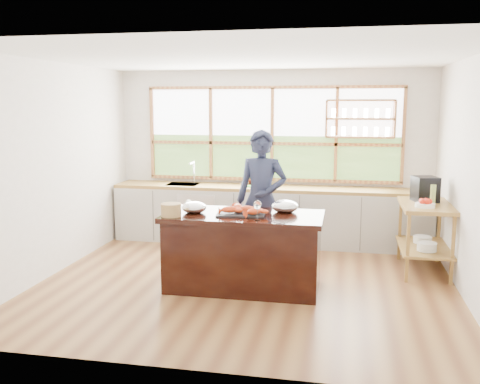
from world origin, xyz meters
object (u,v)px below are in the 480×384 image
(island, at_px, (243,251))
(cook, at_px, (262,200))
(espresso_machine, at_px, (425,189))
(wicker_basket, at_px, (171,210))

(island, relative_size, cook, 1.00)
(island, bearing_deg, espresso_machine, 30.14)
(island, height_order, espresso_machine, espresso_machine)
(island, relative_size, wicker_basket, 7.99)
(espresso_machine, bearing_deg, cook, 177.17)
(island, xyz_separation_m, espresso_machine, (2.19, 1.27, 0.61))
(island, relative_size, espresso_machine, 5.61)
(cook, distance_m, espresso_machine, 2.16)
(espresso_machine, distance_m, wicker_basket, 3.36)
(cook, bearing_deg, wicker_basket, -123.93)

